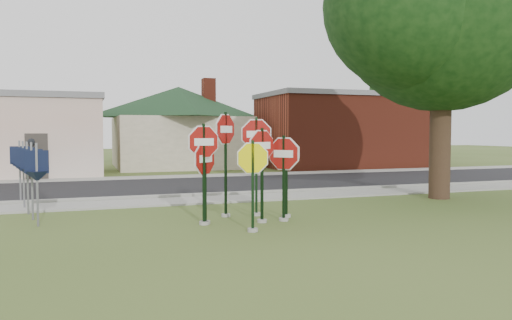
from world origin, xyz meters
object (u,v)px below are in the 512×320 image
object	(u,v)px
stop_sign_center	(262,162)
oak_tree	(443,2)
stop_sign_left	(204,159)
pedestrian	(31,159)
stop_sign_yellow	(253,175)

from	to	relation	value
stop_sign_center	oak_tree	distance (m)	9.14
stop_sign_left	oak_tree	distance (m)	10.24
stop_sign_center	pedestrian	size ratio (longest dim) A/B	1.29
stop_sign_yellow	oak_tree	distance (m)	10.04
stop_sign_yellow	stop_sign_left	size ratio (longest dim) A/B	0.84
pedestrian	stop_sign_center	bearing A→B (deg)	112.61
oak_tree	pedestrian	xyz separation A→B (m)	(-13.68, 10.91, -5.58)
oak_tree	pedestrian	bearing A→B (deg)	141.43
stop_sign_center	oak_tree	size ratio (longest dim) A/B	0.23
stop_sign_yellow	pedestrian	size ratio (longest dim) A/B	1.13
stop_sign_left	pedestrian	size ratio (longest dim) A/B	1.34
stop_sign_yellow	pedestrian	bearing A→B (deg)	112.31
stop_sign_center	oak_tree	world-z (taller)	oak_tree
pedestrian	oak_tree	bearing A→B (deg)	138.07
stop_sign_yellow	stop_sign_left	bearing A→B (deg)	125.02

